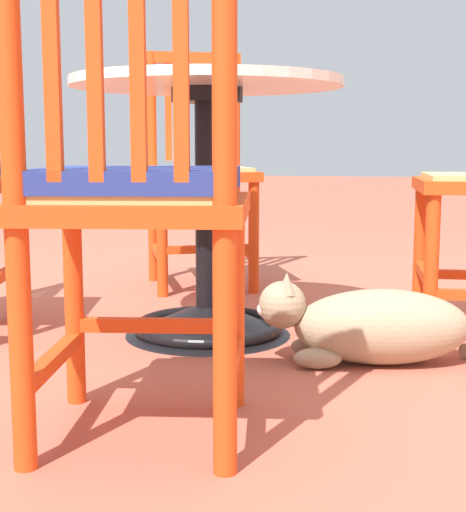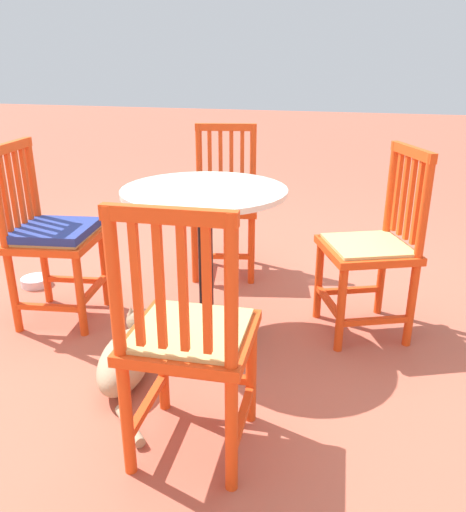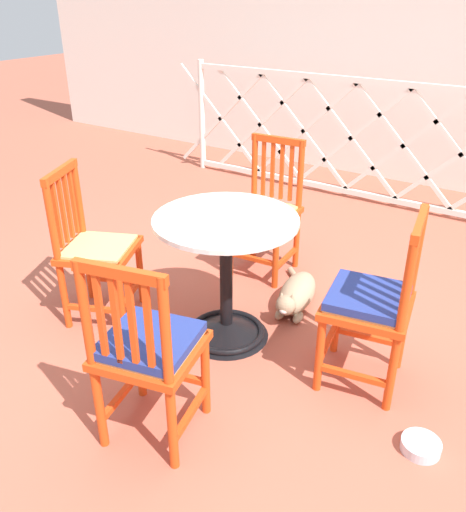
# 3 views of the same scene
# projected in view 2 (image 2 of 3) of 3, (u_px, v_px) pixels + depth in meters

# --- Properties ---
(ground_plane) EXTENTS (24.00, 24.00, 0.00)m
(ground_plane) POSITION_uv_depth(u_px,v_px,m) (195.00, 314.00, 2.74)
(ground_plane) COLOR #AD5642
(cafe_table) EXTENTS (0.76, 0.76, 0.73)m
(cafe_table) POSITION_uv_depth(u_px,v_px,m) (206.00, 278.00, 2.47)
(cafe_table) COLOR black
(cafe_table) RESTS_ON ground_plane
(orange_chair_by_planter) EXTENTS (0.48, 0.48, 0.91)m
(orange_chair_by_planter) POSITION_uv_depth(u_px,v_px,m) (225.00, 203.00, 3.15)
(orange_chair_by_planter) COLOR #D64214
(orange_chair_by_planter) RESTS_ON ground_plane
(orange_chair_facing_out) EXTENTS (0.46, 0.46, 0.91)m
(orange_chair_facing_out) POSITION_uv_depth(u_px,v_px,m) (52.00, 237.00, 2.55)
(orange_chair_facing_out) COLOR #D64214
(orange_chair_facing_out) RESTS_ON ground_plane
(orange_chair_tucked_in) EXTENTS (0.42, 0.42, 0.91)m
(orange_chair_tucked_in) POSITION_uv_depth(u_px,v_px,m) (189.00, 340.00, 1.63)
(orange_chair_tucked_in) COLOR #D64214
(orange_chair_tucked_in) RESTS_ON ground_plane
(orange_chair_near_fence) EXTENTS (0.53, 0.53, 0.91)m
(orange_chair_near_fence) POSITION_uv_depth(u_px,v_px,m) (373.00, 249.00, 2.42)
(orange_chair_near_fence) COLOR #D64214
(orange_chair_near_fence) RESTS_ON ground_plane
(tabby_cat) EXTENTS (0.39, 0.69, 0.23)m
(tabby_cat) POSITION_uv_depth(u_px,v_px,m) (128.00, 356.00, 2.17)
(tabby_cat) COLOR #9E896B
(tabby_cat) RESTS_ON ground_plane
(pet_water_bowl) EXTENTS (0.17, 0.17, 0.05)m
(pet_water_bowl) POSITION_uv_depth(u_px,v_px,m) (36.00, 281.00, 3.08)
(pet_water_bowl) COLOR silver
(pet_water_bowl) RESTS_ON ground_plane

